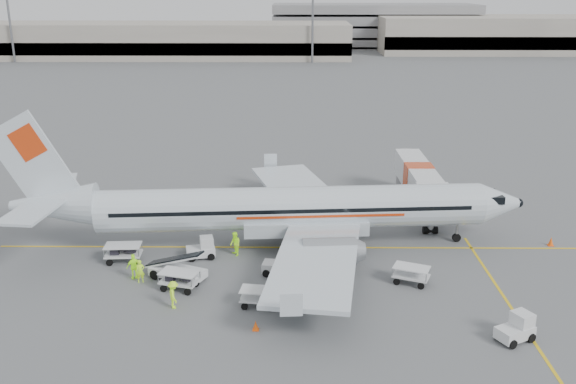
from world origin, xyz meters
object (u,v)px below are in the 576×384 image
Objects in this scene: tug_fore at (515,328)px; tug_mid at (278,263)px; aircraft at (292,180)px; jet_bridge at (418,188)px; belt_loader at (177,260)px; tug_aft at (200,248)px.

tug_mid reaches higher than tug_fore.
tug_mid is at bearing -104.35° from aircraft.
belt_loader is (-18.81, -14.15, -0.68)m from jet_bridge.
belt_loader is (-7.72, -5.82, -3.88)m from aircraft.
aircraft is at bearing 89.20° from tug_mid.
tug_mid is 1.02× the size of tug_aft.
tug_aft is (-5.75, 2.71, -0.02)m from tug_mid.
jet_bridge is 7.65× the size of tug_aft.
aircraft is at bearing -143.72° from jet_bridge.
tug_fore reaches higher than tug_aft.
belt_loader is 2.43× the size of tug_fore.
aircraft reaches higher than tug_mid.
tug_fore is at bearing -51.28° from aircraft.
aircraft is at bearing 61.08° from belt_loader.
jet_bridge is at bearing 32.70° from aircraft.
aircraft is 2.43× the size of jet_bridge.
tug_mid is (6.81, 0.78, -0.57)m from belt_loader.
tug_aft is at bearing 121.45° from tug_fore.
belt_loader is 2.42× the size of tug_mid.
belt_loader is 3.69m from tug_aft.
aircraft reaches higher than tug_fore.
tug_aft is at bearing -164.83° from aircraft.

